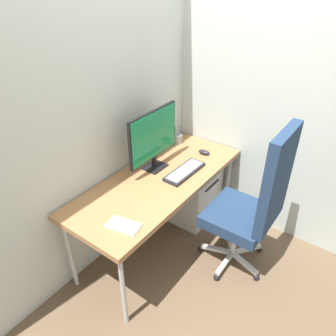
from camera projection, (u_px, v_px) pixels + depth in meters
ground_plane at (160, 243)px, 2.83m from camera, size 8.00×8.00×0.00m
wall_back at (119, 81)px, 2.26m from camera, size 3.29×0.04×2.80m
wall_side_right at (245, 70)px, 2.52m from camera, size 0.04×2.36×2.80m
desk at (159, 183)px, 2.48m from camera, size 1.57×0.64×0.70m
office_chair at (255, 203)px, 2.28m from camera, size 0.53×0.56×1.25m
filing_cabinet at (190, 188)px, 3.02m from camera, size 0.45×0.46×0.62m
monitor at (153, 137)px, 2.45m from camera, size 0.55×0.14×0.49m
keyboard at (185, 172)px, 2.51m from camera, size 0.40×0.15×0.03m
mouse at (204, 152)px, 2.77m from camera, size 0.06×0.11×0.04m
pen_holder at (177, 138)px, 2.94m from camera, size 0.09×0.09×0.17m
notebook at (123, 226)px, 1.99m from camera, size 0.16×0.23×0.01m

